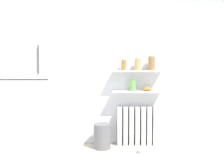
% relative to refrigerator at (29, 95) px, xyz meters
% --- Properties ---
extents(back_wall, '(7.04, 0.10, 2.60)m').
position_rel_refrigerator_xyz_m(back_wall, '(1.51, 0.37, 0.43)').
color(back_wall, silver).
rests_on(back_wall, ground_plane).
extents(refrigerator, '(0.77, 0.68, 1.74)m').
position_rel_refrigerator_xyz_m(refrigerator, '(0.00, 0.00, 0.00)').
color(refrigerator, silver).
rests_on(refrigerator, ground_plane).
extents(radiator, '(0.67, 0.12, 0.65)m').
position_rel_refrigerator_xyz_m(radiator, '(1.73, 0.24, -0.54)').
color(radiator, white).
rests_on(radiator, ground_plane).
extents(wall_shelf_lower, '(0.83, 0.22, 0.02)m').
position_rel_refrigerator_xyz_m(wall_shelf_lower, '(1.73, 0.21, 0.04)').
color(wall_shelf_lower, white).
extents(wall_shelf_upper, '(0.83, 0.22, 0.02)m').
position_rel_refrigerator_xyz_m(wall_shelf_upper, '(1.73, 0.21, 0.38)').
color(wall_shelf_upper, white).
extents(storage_jar_0, '(0.09, 0.09, 0.18)m').
position_rel_refrigerator_xyz_m(storage_jar_0, '(1.50, 0.21, 0.48)').
color(storage_jar_0, olive).
rests_on(storage_jar_0, wall_shelf_upper).
extents(storage_jar_1, '(0.10, 0.10, 0.19)m').
position_rel_refrigerator_xyz_m(storage_jar_1, '(1.73, 0.21, 0.49)').
color(storage_jar_1, tan).
rests_on(storage_jar_1, wall_shelf_upper).
extents(storage_jar_2, '(0.11, 0.11, 0.24)m').
position_rel_refrigerator_xyz_m(storage_jar_2, '(1.96, 0.21, 0.51)').
color(storage_jar_2, olive).
rests_on(storage_jar_2, wall_shelf_upper).
extents(vase, '(0.09, 0.09, 0.19)m').
position_rel_refrigerator_xyz_m(vase, '(1.65, 0.21, 0.15)').
color(vase, '#66A84C').
rests_on(vase, wall_shelf_lower).
extents(shelf_bowl, '(0.15, 0.15, 0.07)m').
position_rel_refrigerator_xyz_m(shelf_bowl, '(1.89, 0.21, 0.09)').
color(shelf_bowl, orange).
rests_on(shelf_bowl, wall_shelf_lower).
extents(trash_bin, '(0.27, 0.27, 0.40)m').
position_rel_refrigerator_xyz_m(trash_bin, '(1.14, 0.07, -0.67)').
color(trash_bin, slate).
rests_on(trash_bin, ground_plane).
extents(pet_food_bowl, '(0.16, 0.16, 0.05)m').
position_rel_refrigerator_xyz_m(pet_food_bowl, '(1.76, -0.16, -0.84)').
color(pet_food_bowl, '#B7B7BC').
rests_on(pet_food_bowl, ground_plane).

